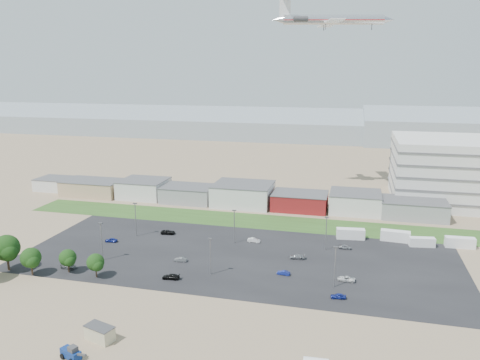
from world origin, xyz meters
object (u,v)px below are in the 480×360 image
(parked_car_0, at_px, (346,279))
(parked_car_5, at_px, (111,240))
(parked_car_9, at_px, (168,232))
(box_trailer_a, at_px, (351,234))
(parked_car_10, at_px, (69,266))
(airliner, at_px, (333,20))
(telehandler, at_px, (71,352))
(parked_car_11, at_px, (254,240))
(parked_car_12, at_px, (297,257))
(parked_car_1, at_px, (283,273))
(parked_car_2, at_px, (338,296))
(portable_shed, at_px, (100,333))
(parked_car_8, at_px, (345,247))
(parked_car_4, at_px, (181,259))
(parked_car_3, at_px, (171,277))

(parked_car_0, bearing_deg, parked_car_5, -93.68)
(parked_car_9, bearing_deg, box_trailer_a, -87.73)
(parked_car_10, bearing_deg, airliner, -31.72)
(telehandler, xyz_separation_m, parked_car_11, (19.03, 65.37, -0.77))
(parked_car_10, distance_m, parked_car_12, 60.67)
(parked_car_1, relative_size, parked_car_9, 0.72)
(parked_car_9, height_order, parked_car_12, parked_car_9)
(parked_car_2, bearing_deg, parked_car_9, -125.76)
(portable_shed, bearing_deg, parked_car_11, 90.22)
(portable_shed, xyz_separation_m, airliner, (34.13, 125.02, 68.54))
(parked_car_5, distance_m, parked_car_8, 69.49)
(box_trailer_a, bearing_deg, parked_car_5, -169.91)
(telehandler, xyz_separation_m, parked_car_4, (2.97, 46.20, -0.83))
(parked_car_4, distance_m, parked_car_11, 25.01)
(portable_shed, distance_m, parked_car_10, 37.85)
(portable_shed, relative_size, parked_car_3, 1.32)
(parked_car_1, distance_m, parked_car_8, 26.26)
(parked_car_1, relative_size, parked_car_10, 0.77)
(telehandler, xyz_separation_m, parked_car_8, (45.83, 66.36, -0.77))
(box_trailer_a, bearing_deg, parked_car_1, -123.39)
(parked_car_0, bearing_deg, parked_car_8, -172.74)
(box_trailer_a, relative_size, parked_car_4, 2.45)
(portable_shed, relative_size, telehandler, 0.86)
(telehandler, distance_m, box_trailer_a, 89.06)
(parked_car_5, distance_m, parked_car_11, 43.02)
(parked_car_1, xyz_separation_m, parked_car_2, (13.98, -9.54, 0.05))
(parked_car_10, bearing_deg, telehandler, -145.86)
(parked_car_1, distance_m, parked_car_4, 28.36)
(parked_car_10, bearing_deg, parked_car_4, -66.89)
(box_trailer_a, xyz_separation_m, parked_car_3, (-42.52, -40.31, -0.95))
(parked_car_10, height_order, parked_car_12, parked_car_10)
(parked_car_4, relative_size, parked_car_9, 0.75)
(parked_car_11, bearing_deg, airliner, -10.67)
(parked_car_12, bearing_deg, parked_car_5, -95.85)
(portable_shed, height_order, parked_car_4, portable_shed)
(parked_car_1, bearing_deg, parked_car_11, -144.31)
(airliner, height_order, parked_car_4, airliner)
(airliner, relative_size, parked_car_0, 11.19)
(parked_car_10, relative_size, parked_car_12, 1.00)
(parked_car_0, relative_size, parked_car_3, 0.98)
(parked_car_8, xyz_separation_m, parked_car_9, (-54.65, -0.61, 0.01))
(airliner, height_order, parked_car_3, airliner)
(parked_car_5, bearing_deg, parked_car_12, 84.44)
(box_trailer_a, height_order, parked_car_9, box_trailer_a)
(telehandler, relative_size, parked_car_4, 1.94)
(parked_car_5, distance_m, parked_car_12, 55.98)
(parked_car_0, distance_m, parked_car_9, 59.45)
(parked_car_10, bearing_deg, parked_car_0, -82.13)
(parked_car_8, bearing_deg, parked_car_4, 113.32)
(telehandler, xyz_separation_m, airliner, (35.93, 131.79, 68.60))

